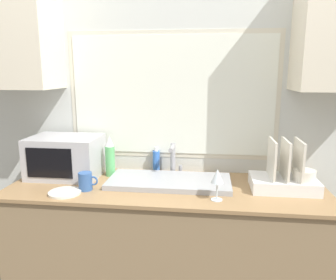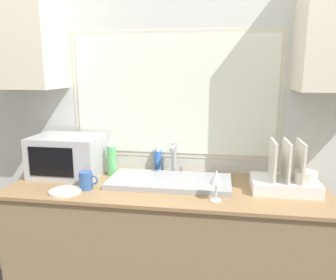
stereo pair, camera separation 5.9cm
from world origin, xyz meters
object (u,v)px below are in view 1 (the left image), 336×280
object	(u,v)px
microwave	(66,157)
mug_near_sink	(86,181)
faucet	(173,157)
dish_rack	(286,178)
wine_glass	(217,177)
spray_bottle	(110,157)
soap_bottle	(156,161)

from	to	relation	value
microwave	mug_near_sink	xyz separation A→B (m)	(0.22, -0.23, -0.08)
faucet	dish_rack	xyz separation A→B (m)	(0.66, -0.20, -0.05)
microwave	wine_glass	distance (m)	0.99
microwave	dish_rack	world-z (taller)	dish_rack
wine_glass	microwave	bearing A→B (deg)	163.21
mug_near_sink	spray_bottle	bearing A→B (deg)	77.33
dish_rack	mug_near_sink	size ratio (longest dim) A/B	3.25
faucet	mug_near_sink	size ratio (longest dim) A/B	1.84
wine_glass	dish_rack	bearing A→B (deg)	27.33
dish_rack	mug_near_sink	distance (m)	1.13
faucet	wine_glass	world-z (taller)	faucet
dish_rack	wine_glass	distance (m)	0.44
wine_glass	soap_bottle	bearing A→B (deg)	130.81
soap_bottle	mug_near_sink	xyz separation A→B (m)	(-0.34, -0.39, -0.02)
spray_bottle	mug_near_sink	distance (m)	0.29
faucet	microwave	xyz separation A→B (m)	(-0.67, -0.11, 0.01)
microwave	wine_glass	bearing A→B (deg)	-16.79
faucet	microwave	size ratio (longest dim) A/B	0.48
dish_rack	mug_near_sink	world-z (taller)	dish_rack
spray_bottle	soap_bottle	size ratio (longest dim) A/B	1.54
spray_bottle	wine_glass	world-z (taller)	spray_bottle
microwave	spray_bottle	world-z (taller)	spray_bottle
dish_rack	wine_glass	world-z (taller)	dish_rack
dish_rack	mug_near_sink	xyz separation A→B (m)	(-1.12, -0.14, -0.02)
dish_rack	spray_bottle	xyz separation A→B (m)	(-1.06, 0.13, 0.06)
faucet	mug_near_sink	world-z (taller)	faucet
mug_near_sink	wine_glass	size ratio (longest dim) A/B	0.66
microwave	spray_bottle	bearing A→B (deg)	9.07
spray_bottle	mug_near_sink	size ratio (longest dim) A/B	2.33
soap_bottle	dish_rack	bearing A→B (deg)	-18.01
faucet	spray_bottle	distance (m)	0.40
microwave	mug_near_sink	bearing A→B (deg)	-46.47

